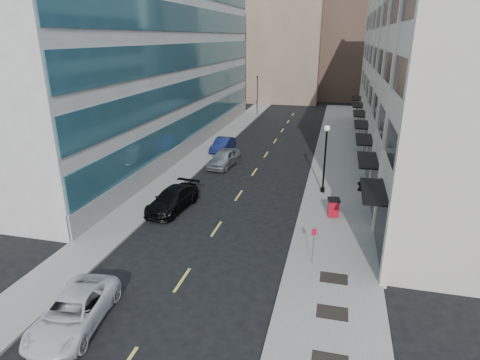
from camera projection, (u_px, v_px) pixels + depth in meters
The scene contains 21 objects.
ground at pixel (166, 303), 18.85m from camera, with size 160.00×160.00×0.00m, color black.
sidewalk_right at pixel (337, 178), 35.41m from camera, with size 5.00×80.00×0.15m, color gray.
sidewalk_left at pixel (188, 166), 38.57m from camera, with size 3.00×80.00×0.15m, color gray.
building_right at pixel (452, 69), 36.65m from camera, with size 15.30×46.50×18.25m.
building_left at pixel (126, 54), 43.75m from camera, with size 16.14×46.00×20.00m.
skyline_tan_near at pixel (287, 24), 77.15m from camera, with size 14.00×18.00×28.00m, color #907B5E.
skyline_brown at pixel (352, 8), 77.08m from camera, with size 12.00×16.00×34.00m, color #4F3B2F.
skyline_tan_far at pixel (247, 40), 89.56m from camera, with size 12.00×14.00×22.00m, color #907B5E.
skyline_stone at pixel (407, 47), 71.70m from camera, with size 10.00×14.00×20.00m, color beige.
grate_mid at pixel (332, 313), 18.00m from camera, with size 1.40×1.00×0.01m, color black.
grate_far at pixel (334, 278), 20.56m from camera, with size 1.40×1.00×0.01m, color black.
road_centerline at pixel (247, 183), 34.38m from camera, with size 0.15×68.20×0.01m.
traffic_signal at pixel (258, 78), 62.02m from camera, with size 0.66×0.66×6.98m.
car_white_van at pixel (74, 312), 17.17m from camera, with size 2.39×5.17×1.44m, color silver.
car_black_pickup at pixel (173, 199), 28.87m from camera, with size 2.16×5.31×1.54m, color black.
car_silver_sedan at pixel (224, 158), 38.48m from camera, with size 1.97×4.90×1.67m, color #979A9F.
car_blue_sedan at pixel (223, 145), 43.48m from camera, with size 1.56×4.49×1.48m, color navy.
trash_bin at pixel (333, 207), 27.46m from camera, with size 0.91×0.95×1.29m.
lamppost at pixel (325, 153), 30.88m from camera, with size 0.46×0.46×5.52m.
sign_post at pixel (314, 240), 21.44m from camera, with size 0.26×0.07×2.22m.
urn_planter at pixel (361, 185), 32.16m from camera, with size 0.54×0.54×0.75m.
Camera 1 is at (7.16, -14.48, 11.85)m, focal length 30.00 mm.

